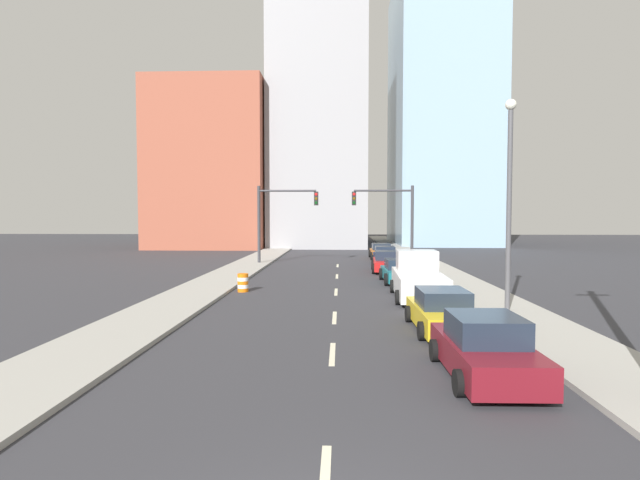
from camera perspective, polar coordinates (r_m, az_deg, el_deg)
The scene contains 21 objects.
sidewalk_left at distance 50.08m, azimuth -6.02°, elevation -1.67°, with size 3.11×88.36×0.15m.
sidewalk_right at distance 50.02m, azimuth 10.21°, elevation -1.71°, with size 3.11×88.36×0.15m.
lane_stripe_at_9m at distance 14.71m, azimuth 1.42°, elevation -12.85°, with size 0.16×2.40×0.01m, color beige.
lane_stripe_at_14m at distance 19.66m, azimuth 1.67°, elevation -8.84°, with size 0.16×2.40×0.01m, color beige.
lane_stripe_at_21m at distance 26.08m, azimuth 1.84°, elevation -5.95°, with size 0.16×2.40×0.01m, color beige.
lane_stripe_at_27m at distance 32.69m, azimuth 1.95°, elevation -4.17°, with size 0.16×2.40×0.01m, color beige.
lane_stripe_at_34m at distance 39.63m, azimuth 2.02°, elevation -2.94°, with size 0.16×2.40×0.01m, color beige.
building_brick_left at distance 66.06m, azimuth -11.81°, elevation 8.03°, with size 14.00×16.00×20.10m.
building_office_center at distance 68.82m, azimuth -0.03°, elevation 12.42°, with size 12.00×20.00×30.94m.
building_glass_right at distance 74.59m, azimuth 13.59°, elevation 13.98°, with size 13.00×20.00×37.04m.
traffic_signal_left at distance 40.69m, azimuth -5.04°, elevation 3.09°, with size 4.97×0.35×6.38m.
traffic_signal_right at distance 40.58m, azimuth 8.52°, elevation 3.07°, with size 4.97×0.35×6.38m.
traffic_barrel at distance 26.40m, azimuth -8.80°, elevation -4.84°, with size 0.56×0.56×0.95m.
street_lamp at distance 21.53m, azimuth 20.82°, elevation 5.30°, with size 0.44×0.44×8.62m.
sedan_maroon at distance 13.15m, azimuth 18.38°, elevation -11.78°, with size 2.19×4.30×1.54m.
sedan_yellow at distance 17.88m, azimuth 13.82°, elevation -7.98°, with size 2.17×4.48×1.44m.
pickup_truck_white at distance 24.53m, azimuth 11.16°, elevation -4.42°, with size 2.59×5.73×2.26m.
sedan_teal at distance 29.97m, azimuth 9.16°, elevation -3.59°, with size 2.28×4.37×1.41m.
sedan_red at distance 35.62m, azimuth 7.60°, elevation -2.52°, with size 2.25×4.57×1.48m.
sedan_navy at distance 41.21m, azimuth 7.43°, elevation -1.82°, with size 2.13×4.51×1.46m.
sedan_orange at distance 46.43m, azimuth 7.00°, elevation -1.32°, with size 2.13×4.61×1.40m.
Camera 1 is at (0.23, -5.21, 3.97)m, focal length 28.00 mm.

